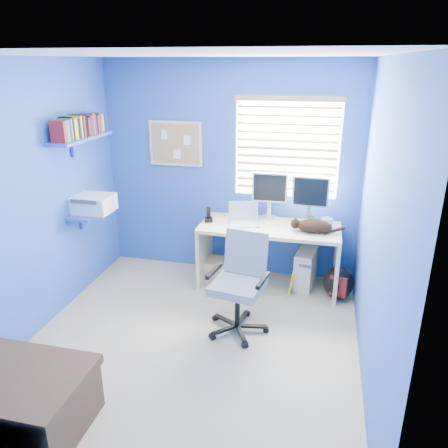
% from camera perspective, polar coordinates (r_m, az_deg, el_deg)
% --- Properties ---
extents(floor, '(3.00, 3.20, 0.00)m').
position_cam_1_polar(floor, '(4.22, -4.12, -15.09)').
color(floor, tan).
rests_on(floor, ground).
extents(ceiling, '(3.00, 3.20, 0.00)m').
position_cam_1_polar(ceiling, '(3.44, -5.24, 21.19)').
color(ceiling, white).
rests_on(ceiling, wall_back).
extents(wall_back, '(3.00, 0.01, 2.50)m').
position_cam_1_polar(wall_back, '(5.13, 0.77, 6.89)').
color(wall_back, '#2C57B3').
rests_on(wall_back, ground).
extents(wall_front, '(3.00, 0.01, 2.50)m').
position_cam_1_polar(wall_front, '(2.31, -16.80, -11.75)').
color(wall_front, '#2C57B3').
rests_on(wall_front, ground).
extents(wall_left, '(0.01, 3.20, 2.50)m').
position_cam_1_polar(wall_left, '(4.32, -23.96, 2.52)').
color(wall_left, '#2C57B3').
rests_on(wall_left, ground).
extents(wall_right, '(0.01, 3.20, 2.50)m').
position_cam_1_polar(wall_right, '(3.51, 19.42, -0.75)').
color(wall_right, '#2C57B3').
rests_on(wall_right, ground).
extents(desk, '(1.55, 0.65, 0.74)m').
position_cam_1_polar(desk, '(5.01, 5.82, -4.21)').
color(desk, beige).
rests_on(desk, floor).
extents(laptop, '(0.39, 0.34, 0.22)m').
position_cam_1_polar(laptop, '(4.86, 2.65, 1.17)').
color(laptop, silver).
rests_on(laptop, desk).
extents(monitor_left, '(0.40, 0.13, 0.54)m').
position_cam_1_polar(monitor_left, '(5.04, 5.99, 3.70)').
color(monitor_left, silver).
rests_on(monitor_left, desk).
extents(monitor_right, '(0.40, 0.14, 0.54)m').
position_cam_1_polar(monitor_right, '(4.94, 11.17, 3.08)').
color(monitor_right, silver).
rests_on(monitor_right, desk).
extents(phone, '(0.12, 0.13, 0.17)m').
position_cam_1_polar(phone, '(4.96, -2.03, 1.28)').
color(phone, black).
rests_on(phone, desk).
extents(mug, '(0.10, 0.09, 0.10)m').
position_cam_1_polar(mug, '(4.93, 11.28, 0.36)').
color(mug, '#3C7D44').
rests_on(mug, desk).
extents(cd_spindle, '(0.13, 0.13, 0.07)m').
position_cam_1_polar(cd_spindle, '(5.01, 13.31, 0.34)').
color(cd_spindle, silver).
rests_on(cd_spindle, desk).
extents(cat, '(0.38, 0.20, 0.14)m').
position_cam_1_polar(cat, '(4.74, 11.70, -0.27)').
color(cat, black).
rests_on(cat, desk).
extents(tower_pc, '(0.25, 0.46, 0.45)m').
position_cam_1_polar(tower_pc, '(5.12, 10.61, -5.71)').
color(tower_pc, beige).
rests_on(tower_pc, floor).
extents(drawer_boxes, '(0.35, 0.28, 0.27)m').
position_cam_1_polar(drawer_boxes, '(5.20, -0.59, -6.00)').
color(drawer_boxes, tan).
rests_on(drawer_boxes, floor).
extents(yellow_book, '(0.03, 0.17, 0.24)m').
position_cam_1_polar(yellow_book, '(4.99, 8.79, -7.65)').
color(yellow_book, yellow).
rests_on(yellow_book, floor).
extents(backpack, '(0.39, 0.34, 0.38)m').
position_cam_1_polar(backpack, '(4.96, 14.69, -7.37)').
color(backpack, black).
rests_on(backpack, floor).
extents(bed_corner, '(0.93, 0.66, 0.45)m').
position_cam_1_polar(bed_corner, '(3.59, -25.26, -20.20)').
color(bed_corner, '#523425').
rests_on(bed_corner, floor).
extents(office_chair, '(0.64, 0.64, 0.96)m').
position_cam_1_polar(office_chair, '(4.22, 2.02, -9.32)').
color(office_chair, black).
rests_on(office_chair, floor).
extents(window_blinds, '(1.15, 0.05, 1.10)m').
position_cam_1_polar(window_blinds, '(4.94, 8.20, 9.73)').
color(window_blinds, white).
rests_on(window_blinds, ground).
extents(corkboard, '(0.64, 0.02, 0.52)m').
position_cam_1_polar(corkboard, '(5.22, -6.36, 10.38)').
color(corkboard, beige).
rests_on(corkboard, ground).
extents(wall_shelves, '(0.42, 0.90, 1.05)m').
position_cam_1_polar(wall_shelves, '(4.80, -17.62, 7.25)').
color(wall_shelves, '#344EB4').
rests_on(wall_shelves, ground).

